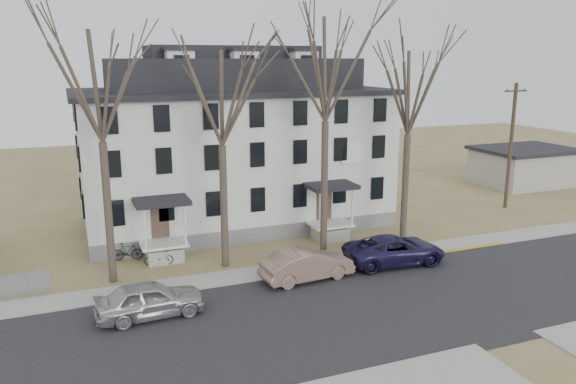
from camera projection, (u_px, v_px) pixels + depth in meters
name	position (u px, v px, depth m)	size (l,w,h in m)	color
ground	(399.00, 327.00, 24.15)	(120.00, 120.00, 0.00)	olive
main_road	(375.00, 308.00, 25.96)	(120.00, 10.00, 0.04)	#27272A
far_sidewalk	(321.00, 265.00, 31.38)	(120.00, 2.00, 0.08)	#A09F97
yellow_curb	(406.00, 259.00, 32.36)	(14.00, 0.25, 0.06)	gold
boarding_house	(234.00, 146.00, 38.41)	(20.80, 12.36, 12.05)	slate
distant_building	(524.00, 166.00, 51.15)	(8.50, 6.50, 3.35)	#A09F97
tree_far_left	(98.00, 78.00, 26.65)	(8.40, 8.40, 13.72)	#473B31
tree_mid_left	(221.00, 91.00, 28.97)	(7.80, 7.80, 12.74)	#473B31
tree_center	(326.00, 62.00, 30.78)	(9.00, 9.00, 14.70)	#473B31
tree_mid_right	(410.00, 87.00, 33.09)	(7.80, 7.80, 12.74)	#473B31
utility_pole_far	(511.00, 145.00, 42.28)	(2.00, 0.28, 9.50)	#3D3023
car_silver	(150.00, 300.00, 24.90)	(1.92, 4.78, 1.63)	#A7A9AA
car_tan	(307.00, 265.00, 29.09)	(1.72, 4.93, 1.62)	#8E6A5D
car_navy	(395.00, 250.00, 31.37)	(2.63, 5.71, 1.59)	#1F1B41
bicycle_left	(159.00, 259.00, 31.19)	(0.55, 1.58, 0.83)	black
bicycle_right	(128.00, 252.00, 31.92)	(0.48, 1.71, 1.03)	black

